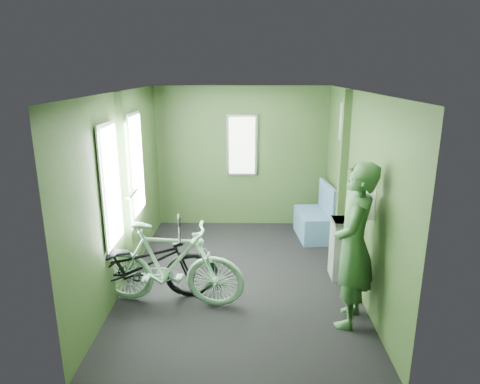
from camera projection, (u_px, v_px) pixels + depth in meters
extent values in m
plane|color=black|center=(240.00, 277.00, 5.42)|extent=(4.00, 4.00, 0.00)
cube|color=silver|center=(240.00, 92.00, 4.79)|extent=(2.80, 4.00, 0.02)
cube|color=#2C441F|center=(242.00, 157.00, 7.03)|extent=(2.80, 0.02, 2.30)
cube|color=#2C441F|center=(235.00, 263.00, 3.18)|extent=(2.80, 0.02, 2.30)
cube|color=#2C441F|center=(123.00, 190.00, 5.13)|extent=(0.02, 4.00, 2.30)
cube|color=#2C441F|center=(357.00, 191.00, 5.08)|extent=(0.02, 4.00, 2.30)
cube|color=#2C441F|center=(127.00, 190.00, 5.13)|extent=(0.08, 0.12, 2.30)
cube|color=silver|center=(112.00, 186.00, 4.54)|extent=(0.02, 0.56, 1.34)
cube|color=silver|center=(137.00, 164.00, 5.60)|extent=(0.02, 0.56, 1.34)
cube|color=white|center=(108.00, 136.00, 4.40)|extent=(0.00, 0.12, 0.12)
cube|color=white|center=(135.00, 123.00, 5.46)|extent=(0.00, 0.12, 0.12)
cylinder|color=silver|center=(133.00, 194.00, 5.14)|extent=(0.03, 0.40, 0.03)
cube|color=#2C441F|center=(342.00, 178.00, 5.66)|extent=(0.10, 0.10, 2.30)
cube|color=white|center=(343.00, 123.00, 5.75)|extent=(0.02, 0.40, 0.50)
cube|color=silver|center=(242.00, 146.00, 6.93)|extent=(0.50, 0.02, 1.00)
imported|color=black|center=(140.00, 302.00, 4.84)|extent=(1.88, 1.06, 1.03)
imported|color=#A7E8C3|center=(171.00, 305.00, 4.78)|extent=(1.73, 0.81, 1.06)
imported|color=#325B31|center=(354.00, 246.00, 4.25)|extent=(0.61, 0.73, 1.70)
cube|color=silver|center=(361.00, 200.00, 4.41)|extent=(0.30, 0.18, 0.39)
cube|color=gray|center=(340.00, 248.00, 5.35)|extent=(0.23, 0.32, 0.77)
cube|color=#324B69|center=(313.00, 225.00, 6.68)|extent=(0.52, 0.85, 0.41)
cube|color=#324B69|center=(327.00, 198.00, 6.56)|extent=(0.13, 0.82, 0.45)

